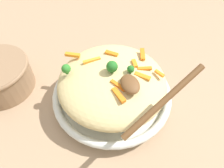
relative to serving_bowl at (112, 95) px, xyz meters
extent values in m
plane|color=#9E7F60|center=(0.00, 0.00, -0.02)|extent=(2.40, 2.40, 0.00)
cylinder|color=silver|center=(0.00, 0.00, -0.01)|extent=(0.28, 0.28, 0.02)
torus|color=silver|center=(0.00, 0.00, 0.01)|extent=(0.31, 0.31, 0.02)
torus|color=black|center=(0.00, 0.00, 0.01)|extent=(0.30, 0.30, 0.00)
ellipsoid|color=#D1BA7A|center=(0.00, 0.00, 0.05)|extent=(0.27, 0.27, 0.08)
cube|color=orange|center=(-0.01, 0.06, 0.09)|extent=(0.03, 0.01, 0.01)
cube|color=orange|center=(-0.05, -0.04, 0.09)|extent=(0.01, 0.04, 0.01)
cube|color=orange|center=(0.07, -0.01, 0.09)|extent=(0.04, 0.02, 0.01)
cube|color=orange|center=(-0.04, 0.09, 0.09)|extent=(0.04, 0.02, 0.01)
cube|color=orange|center=(0.04, 0.00, 0.09)|extent=(0.04, 0.03, 0.01)
cube|color=orange|center=(-0.09, -0.08, 0.09)|extent=(0.03, 0.04, 0.01)
cube|color=orange|center=(-0.06, 0.02, 0.09)|extent=(0.03, 0.03, 0.01)
cube|color=orange|center=(0.03, 0.11, 0.09)|extent=(0.03, 0.02, 0.01)
cube|color=orange|center=(0.01, 0.08, 0.09)|extent=(0.02, 0.03, 0.01)
cube|color=orange|center=(0.03, 0.06, 0.09)|extent=(0.03, 0.03, 0.01)
cylinder|color=#296820|center=(-0.03, -0.10, 0.09)|extent=(0.01, 0.01, 0.01)
sphere|color=#2D7A28|center=(-0.03, -0.10, 0.10)|extent=(0.02, 0.02, 0.02)
cylinder|color=#205B1C|center=(0.01, 0.04, 0.09)|extent=(0.01, 0.01, 0.01)
sphere|color=#236B23|center=(0.01, 0.04, 0.10)|extent=(0.02, 0.02, 0.02)
cylinder|color=#205B1C|center=(0.00, 0.00, 0.09)|extent=(0.01, 0.01, 0.01)
sphere|color=#236B23|center=(0.00, 0.00, 0.11)|extent=(0.03, 0.03, 0.03)
ellipsoid|color=brown|center=(0.05, 0.02, 0.10)|extent=(0.06, 0.04, 0.02)
cylinder|color=brown|center=(0.14, 0.05, 0.14)|extent=(0.07, 0.18, 0.09)
camera|label=1|loc=(0.31, -0.10, 0.44)|focal=32.99mm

